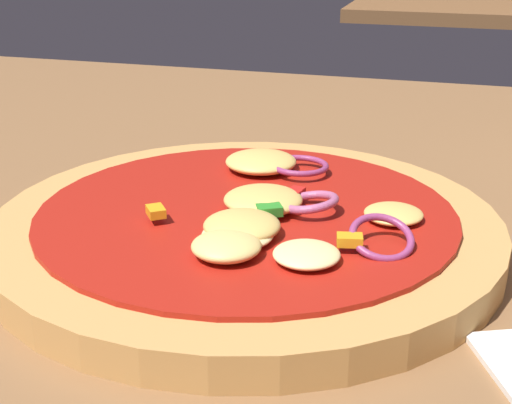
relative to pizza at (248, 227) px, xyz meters
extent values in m
cube|color=brown|center=(0.01, 0.02, -0.03)|extent=(1.15, 0.94, 0.03)
cylinder|color=tan|center=(0.00, 0.00, 0.00)|extent=(0.30, 0.30, 0.02)
cylinder|color=#A81C11|center=(0.00, 0.00, 0.01)|extent=(0.25, 0.25, 0.00)
ellipsoid|color=#E5BC60|center=(-0.01, 0.07, 0.02)|extent=(0.05, 0.05, 0.01)
ellipsoid|color=#EFCC72|center=(0.00, -0.06, 0.02)|extent=(0.04, 0.04, 0.01)
ellipsoid|color=#E5BC60|center=(0.01, 0.01, 0.02)|extent=(0.05, 0.05, 0.01)
ellipsoid|color=#E5BC60|center=(0.08, 0.01, 0.01)|extent=(0.03, 0.03, 0.01)
ellipsoid|color=#E5BC60|center=(0.01, -0.04, 0.02)|extent=(0.04, 0.04, 0.01)
ellipsoid|color=#F4DB8E|center=(0.00, -0.04, 0.01)|extent=(0.04, 0.04, 0.01)
ellipsoid|color=#F4DB8E|center=(0.05, -0.06, 0.01)|extent=(0.03, 0.03, 0.01)
torus|color=#93386B|center=(0.08, -0.03, 0.02)|extent=(0.05, 0.05, 0.02)
torus|color=#93386B|center=(0.01, 0.07, 0.02)|extent=(0.05, 0.05, 0.00)
torus|color=#B25984|center=(0.04, 0.01, 0.02)|extent=(0.04, 0.04, 0.01)
cube|color=red|center=(0.02, 0.02, 0.02)|extent=(0.01, 0.01, 0.00)
cube|color=orange|center=(0.01, -0.04, 0.02)|extent=(0.01, 0.01, 0.00)
cube|color=#2D8C28|center=(0.02, -0.01, 0.02)|extent=(0.02, 0.02, 0.01)
cube|color=orange|center=(-0.04, -0.03, 0.02)|extent=(0.01, 0.02, 0.01)
cube|color=orange|center=(0.07, -0.04, 0.02)|extent=(0.01, 0.01, 0.01)
cube|color=silver|center=(-0.16, -0.01, -0.01)|extent=(0.02, 0.03, 0.01)
cube|color=silver|center=(-0.13, -0.01, -0.01)|extent=(0.03, 0.02, 0.00)
cube|color=silver|center=(-0.13, 0.00, -0.01)|extent=(0.03, 0.02, 0.00)
cube|color=silver|center=(-0.14, 0.00, -0.01)|extent=(0.03, 0.02, 0.00)
cube|color=silver|center=(-0.14, 0.01, -0.01)|extent=(0.03, 0.02, 0.00)
camera|label=1|loc=(0.12, -0.38, 0.17)|focal=52.04mm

